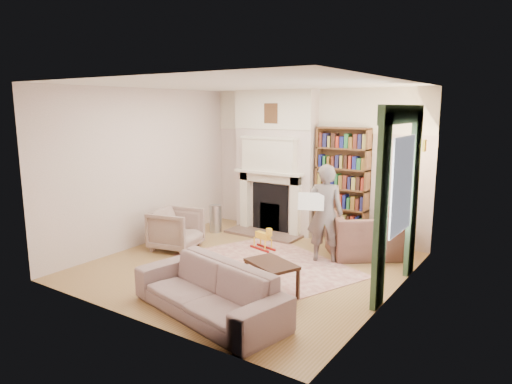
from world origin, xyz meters
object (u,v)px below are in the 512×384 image
Objects in this scene: armchair_left at (176,229)px; rocking_horse at (263,238)px; bookcase at (342,179)px; sofa at (209,290)px; armchair_reading at (364,234)px; coffee_table at (271,279)px; paraffin_heater at (215,218)px; man_reading at (325,213)px.

rocking_horse is (1.29, 0.81, -0.15)m from armchair_left.
armchair_left is (-2.19, -2.09, -0.82)m from bookcase.
sofa is at bearing -90.85° from bookcase.
armchair_reading reaches higher than sofa.
coffee_table is 1.27× the size of paraffin_heater.
man_reading is 2.27× the size of coffee_table.
armchair_left is 1.65× the size of rocking_horse.
sofa is 1.32× the size of man_reading.
armchair_left is 2.72m from sofa.
armchair_left reaches higher than paraffin_heater.
coffee_table is at bearing -38.53° from rocking_horse.
sofa is at bearing 38.45° from armchair_reading.
man_reading reaches higher than armchair_left.
bookcase is 0.88× the size of sofa.
bookcase reaches higher than sofa.
man_reading reaches higher than rocking_horse.
coffee_table is (0.01, -1.62, -0.57)m from man_reading.
coffee_table reaches higher than rocking_horse.
paraffin_heater is at bearing -7.08° from armchair_left.
armchair_left is 0.49× the size of man_reading.
armchair_left is (-2.89, -1.46, -0.02)m from armchair_reading.
sofa is at bearing 60.27° from man_reading.
armchair_left is 0.37× the size of sofa.
bookcase is at bearing 101.76° from sofa.
armchair_reading is at bearing -42.07° from bookcase.
rocking_horse is at bearing -124.93° from bookcase.
bookcase reaches higher than paraffin_heater.
bookcase is 2.37× the size of armchair_left.
armchair_left is at bearing -83.87° from paraffin_heater.
armchair_left is 1.12× the size of coffee_table.
bookcase is at bearing -101.38° from man_reading.
sofa is 4.42× the size of rocking_horse.
bookcase is 1.31m from man_reading.
bookcase reaches higher than rocking_horse.
armchair_reading is 3.23m from sofa.
coffee_table is 3.28m from paraffin_heater.
rocking_horse is (1.43, -0.45, -0.07)m from paraffin_heater.
bookcase is 3.14m from armchair_left.
sofa reaches higher than rocking_horse.
man_reading is at bearing 17.73° from rocking_horse.
man_reading is at bearing -8.83° from paraffin_heater.
armchair_left is at bearing -11.21° from armchair_reading.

